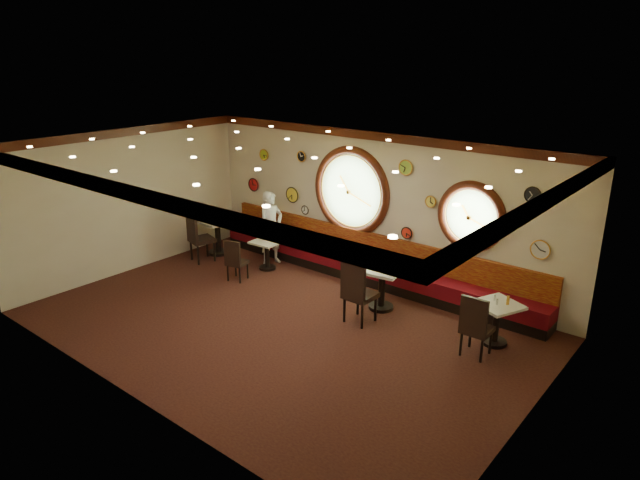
{
  "coord_description": "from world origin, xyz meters",
  "views": [
    {
      "loc": [
        6.49,
        -6.8,
        4.85
      ],
      "look_at": [
        0.3,
        0.8,
        1.5
      ],
      "focal_mm": 32.0,
      "sensor_mm": 36.0,
      "label": 1
    }
  ],
  "objects_px": {
    "condiment_a_pepper": "(214,218)",
    "condiment_d_bottle": "(508,300)",
    "condiment_c_pepper": "(378,267)",
    "condiment_d_pepper": "(497,302)",
    "condiment_d_salt": "(495,298)",
    "chair_a": "(197,233)",
    "condiment_a_salt": "(218,216)",
    "chair_b": "(235,258)",
    "condiment_b_pepper": "(267,239)",
    "condiment_b_bottle": "(271,237)",
    "condiment_a_bottle": "(222,216)",
    "condiment_c_bottle": "(392,265)",
    "table_a": "(218,232)",
    "chair_d": "(475,323)",
    "table_d": "(496,318)",
    "table_c": "(382,283)",
    "condiment_c_salt": "(383,263)",
    "condiment_b_salt": "(265,237)",
    "chair_c": "(357,288)",
    "waiter": "(271,228)",
    "table_b": "(267,251)"
  },
  "relations": [
    {
      "from": "condiment_a_pepper",
      "to": "condiment_d_salt",
      "type": "bearing_deg",
      "value": 1.37
    },
    {
      "from": "table_c",
      "to": "chair_c",
      "type": "distance_m",
      "value": 0.84
    },
    {
      "from": "condiment_b_bottle",
      "to": "chair_b",
      "type": "bearing_deg",
      "value": -95.29
    },
    {
      "from": "condiment_b_salt",
      "to": "condiment_c_salt",
      "type": "height_order",
      "value": "condiment_c_salt"
    },
    {
      "from": "condiment_a_pepper",
      "to": "condiment_c_salt",
      "type": "bearing_deg",
      "value": 1.62
    },
    {
      "from": "table_b",
      "to": "waiter",
      "type": "distance_m",
      "value": 0.58
    },
    {
      "from": "condiment_b_salt",
      "to": "condiment_c_pepper",
      "type": "distance_m",
      "value": 3.26
    },
    {
      "from": "chair_a",
      "to": "waiter",
      "type": "relative_size",
      "value": 0.44
    },
    {
      "from": "condiment_c_pepper",
      "to": "condiment_d_bottle",
      "type": "bearing_deg",
      "value": 5.13
    },
    {
      "from": "condiment_d_salt",
      "to": "condiment_b_pepper",
      "type": "bearing_deg",
      "value": -179.67
    },
    {
      "from": "table_d",
      "to": "chair_a",
      "type": "xyz_separation_m",
      "value": [
        -7.03,
        -0.65,
        0.23
      ]
    },
    {
      "from": "condiment_c_salt",
      "to": "condiment_a_bottle",
      "type": "bearing_deg",
      "value": 179.41
    },
    {
      "from": "chair_a",
      "to": "condiment_a_salt",
      "type": "relative_size",
      "value": 7.01
    },
    {
      "from": "chair_b",
      "to": "condiment_d_bottle",
      "type": "relative_size",
      "value": 3.68
    },
    {
      "from": "table_c",
      "to": "condiment_d_bottle",
      "type": "relative_size",
      "value": 5.48
    },
    {
      "from": "chair_c",
      "to": "condiment_b_salt",
      "type": "distance_m",
      "value": 3.41
    },
    {
      "from": "table_d",
      "to": "table_c",
      "type": "bearing_deg",
      "value": -178.32
    },
    {
      "from": "condiment_d_salt",
      "to": "condiment_c_bottle",
      "type": "xyz_separation_m",
      "value": [
        -2.0,
        -0.09,
        0.12
      ]
    },
    {
      "from": "table_d",
      "to": "condiment_b_pepper",
      "type": "bearing_deg",
      "value": 179.45
    },
    {
      "from": "table_d",
      "to": "condiment_a_bottle",
      "type": "distance_m",
      "value": 7.01
    },
    {
      "from": "table_b",
      "to": "condiment_c_salt",
      "type": "bearing_deg",
      "value": 0.23
    },
    {
      "from": "chair_a",
      "to": "condiment_a_pepper",
      "type": "xyz_separation_m",
      "value": [
        -0.04,
        0.57,
        0.21
      ]
    },
    {
      "from": "condiment_b_bottle",
      "to": "condiment_c_pepper",
      "type": "bearing_deg",
      "value": -5.09
    },
    {
      "from": "condiment_a_pepper",
      "to": "waiter",
      "type": "height_order",
      "value": "waiter"
    },
    {
      "from": "table_a",
      "to": "chair_a",
      "type": "relative_size",
      "value": 1.16
    },
    {
      "from": "condiment_c_pepper",
      "to": "condiment_d_pepper",
      "type": "distance_m",
      "value": 2.31
    },
    {
      "from": "condiment_a_salt",
      "to": "condiment_b_bottle",
      "type": "height_order",
      "value": "condiment_a_salt"
    },
    {
      "from": "chair_d",
      "to": "condiment_a_bottle",
      "type": "bearing_deg",
      "value": 173.02
    },
    {
      "from": "condiment_a_salt",
      "to": "condiment_c_salt",
      "type": "bearing_deg",
      "value": -0.86
    },
    {
      "from": "chair_d",
      "to": "condiment_a_pepper",
      "type": "relative_size",
      "value": 6.73
    },
    {
      "from": "condiment_a_pepper",
      "to": "condiment_d_bottle",
      "type": "distance_m",
      "value": 7.21
    },
    {
      "from": "chair_b",
      "to": "condiment_a_pepper",
      "type": "relative_size",
      "value": 5.82
    },
    {
      "from": "chair_a",
      "to": "condiment_b_pepper",
      "type": "height_order",
      "value": "chair_a"
    },
    {
      "from": "table_b",
      "to": "condiment_c_pepper",
      "type": "bearing_deg",
      "value": -3.53
    },
    {
      "from": "chair_c",
      "to": "chair_d",
      "type": "xyz_separation_m",
      "value": [
        2.18,
        0.24,
        -0.09
      ]
    },
    {
      "from": "chair_a",
      "to": "condiment_d_salt",
      "type": "height_order",
      "value": "chair_a"
    },
    {
      "from": "table_a",
      "to": "condiment_a_pepper",
      "type": "distance_m",
      "value": 0.38
    },
    {
      "from": "condiment_a_salt",
      "to": "condiment_d_bottle",
      "type": "xyz_separation_m",
      "value": [
        7.31,
        -0.06,
        -0.09
      ]
    },
    {
      "from": "condiment_b_bottle",
      "to": "chair_a",
      "type": "bearing_deg",
      "value": -155.11
    },
    {
      "from": "condiment_a_bottle",
      "to": "condiment_d_pepper",
      "type": "bearing_deg",
      "value": -1.22
    },
    {
      "from": "condiment_c_bottle",
      "to": "condiment_d_bottle",
      "type": "xyz_separation_m",
      "value": [
        2.23,
        0.07,
        -0.09
      ]
    },
    {
      "from": "chair_b",
      "to": "condiment_c_pepper",
      "type": "height_order",
      "value": "chair_b"
    },
    {
      "from": "condiment_d_salt",
      "to": "condiment_a_pepper",
      "type": "distance_m",
      "value": 6.98
    },
    {
      "from": "condiment_b_pepper",
      "to": "condiment_d_pepper",
      "type": "distance_m",
      "value": 5.44
    },
    {
      "from": "condiment_d_pepper",
      "to": "condiment_c_bottle",
      "type": "height_order",
      "value": "condiment_c_bottle"
    },
    {
      "from": "chair_c",
      "to": "waiter",
      "type": "height_order",
      "value": "waiter"
    },
    {
      "from": "table_a",
      "to": "condiment_b_bottle",
      "type": "bearing_deg",
      "value": 3.74
    },
    {
      "from": "table_c",
      "to": "waiter",
      "type": "relative_size",
      "value": 0.5
    },
    {
      "from": "condiment_c_pepper",
      "to": "condiment_d_pepper",
      "type": "height_order",
      "value": "condiment_c_pepper"
    },
    {
      "from": "condiment_d_salt",
      "to": "condiment_a_bottle",
      "type": "xyz_separation_m",
      "value": [
        -6.89,
        0.02,
        0.15
      ]
    }
  ]
}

